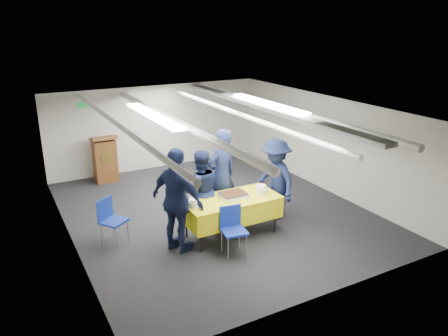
{
  "coord_description": "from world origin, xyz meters",
  "views": [
    {
      "loc": [
        -4.0,
        -7.76,
        4.0
      ],
      "look_at": [
        0.11,
        -0.2,
        1.05
      ],
      "focal_mm": 35.0,
      "sensor_mm": 36.0,
      "label": 1
    }
  ],
  "objects_px": {
    "sailor_b": "(200,191)",
    "chair_left": "(110,216)",
    "sheet_cake": "(233,195)",
    "chair_right": "(278,191)",
    "serving_table": "(231,208)",
    "sailor_d": "(275,179)",
    "podium": "(105,158)",
    "sailor_a": "(222,176)",
    "chair_near": "(232,225)",
    "sailor_c": "(178,201)"
  },
  "relations": [
    {
      "from": "serving_table",
      "to": "chair_left",
      "type": "relative_size",
      "value": 2.12
    },
    {
      "from": "chair_right",
      "to": "sailor_b",
      "type": "bearing_deg",
      "value": 175.59
    },
    {
      "from": "chair_left",
      "to": "serving_table",
      "type": "bearing_deg",
      "value": -21.0
    },
    {
      "from": "sheet_cake",
      "to": "sailor_b",
      "type": "relative_size",
      "value": 0.31
    },
    {
      "from": "sheet_cake",
      "to": "podium",
      "type": "distance_m",
      "value": 4.37
    },
    {
      "from": "serving_table",
      "to": "chair_left",
      "type": "distance_m",
      "value": 2.28
    },
    {
      "from": "sheet_cake",
      "to": "sailor_c",
      "type": "height_order",
      "value": "sailor_c"
    },
    {
      "from": "sheet_cake",
      "to": "sailor_d",
      "type": "xyz_separation_m",
      "value": [
        1.15,
        0.26,
        0.04
      ]
    },
    {
      "from": "chair_left",
      "to": "sailor_a",
      "type": "relative_size",
      "value": 0.44
    },
    {
      "from": "sheet_cake",
      "to": "chair_right",
      "type": "bearing_deg",
      "value": 14.7
    },
    {
      "from": "sailor_c",
      "to": "podium",
      "type": "bearing_deg",
      "value": -21.88
    },
    {
      "from": "chair_right",
      "to": "sailor_a",
      "type": "height_order",
      "value": "sailor_a"
    },
    {
      "from": "sheet_cake",
      "to": "chair_near",
      "type": "xyz_separation_m",
      "value": [
        -0.37,
        -0.61,
        -0.28
      ]
    },
    {
      "from": "chair_left",
      "to": "sailor_d",
      "type": "bearing_deg",
      "value": -9.03
    },
    {
      "from": "sheet_cake",
      "to": "chair_right",
      "type": "xyz_separation_m",
      "value": [
        1.29,
        0.34,
        -0.28
      ]
    },
    {
      "from": "podium",
      "to": "sailor_a",
      "type": "xyz_separation_m",
      "value": [
        1.54,
        -3.46,
        0.36
      ]
    },
    {
      "from": "sheet_cake",
      "to": "sailor_a",
      "type": "relative_size",
      "value": 0.26
    },
    {
      "from": "chair_right",
      "to": "sailor_b",
      "type": "xyz_separation_m",
      "value": [
        -1.76,
        0.14,
        0.29
      ]
    },
    {
      "from": "sailor_c",
      "to": "sailor_d",
      "type": "xyz_separation_m",
      "value": [
        2.32,
        0.33,
        -0.11
      ]
    },
    {
      "from": "serving_table",
      "to": "chair_right",
      "type": "bearing_deg",
      "value": 15.28
    },
    {
      "from": "chair_left",
      "to": "podium",
      "type": "bearing_deg",
      "value": 77.35
    },
    {
      "from": "sailor_a",
      "to": "sailor_b",
      "type": "height_order",
      "value": "sailor_a"
    },
    {
      "from": "serving_table",
      "to": "sailor_a",
      "type": "relative_size",
      "value": 0.94
    },
    {
      "from": "sheet_cake",
      "to": "serving_table",
      "type": "bearing_deg",
      "value": -153.09
    },
    {
      "from": "chair_near",
      "to": "chair_left",
      "type": "relative_size",
      "value": 1.0
    },
    {
      "from": "chair_left",
      "to": "sailor_c",
      "type": "relative_size",
      "value": 0.45
    },
    {
      "from": "serving_table",
      "to": "chair_near",
      "type": "relative_size",
      "value": 2.12
    },
    {
      "from": "chair_right",
      "to": "chair_left",
      "type": "xyz_separation_m",
      "value": [
        -3.47,
        0.45,
        0.0
      ]
    },
    {
      "from": "podium",
      "to": "chair_near",
      "type": "distance_m",
      "value": 4.85
    },
    {
      "from": "sailor_d",
      "to": "sheet_cake",
      "type": "bearing_deg",
      "value": -78.23
    },
    {
      "from": "podium",
      "to": "chair_left",
      "type": "height_order",
      "value": "podium"
    },
    {
      "from": "chair_near",
      "to": "sailor_b",
      "type": "distance_m",
      "value": 1.13
    },
    {
      "from": "sheet_cake",
      "to": "sailor_c",
      "type": "bearing_deg",
      "value": -176.25
    },
    {
      "from": "sheet_cake",
      "to": "sailor_b",
      "type": "bearing_deg",
      "value": 135.07
    },
    {
      "from": "serving_table",
      "to": "chair_near",
      "type": "xyz_separation_m",
      "value": [
        -0.31,
        -0.58,
        -0.03
      ]
    },
    {
      "from": "serving_table",
      "to": "sailor_c",
      "type": "xyz_separation_m",
      "value": [
        -1.12,
        -0.05,
        0.41
      ]
    },
    {
      "from": "sailor_b",
      "to": "sailor_d",
      "type": "relative_size",
      "value": 0.97
    },
    {
      "from": "serving_table",
      "to": "sailor_d",
      "type": "bearing_deg",
      "value": 13.35
    },
    {
      "from": "sailor_b",
      "to": "chair_left",
      "type": "bearing_deg",
      "value": -3.18
    },
    {
      "from": "chair_left",
      "to": "sailor_d",
      "type": "height_order",
      "value": "sailor_d"
    },
    {
      "from": "sailor_d",
      "to": "serving_table",
      "type": "bearing_deg",
      "value": -77.47
    },
    {
      "from": "podium",
      "to": "sailor_a",
      "type": "height_order",
      "value": "sailor_a"
    },
    {
      "from": "podium",
      "to": "chair_right",
      "type": "distance_m",
      "value": 4.66
    },
    {
      "from": "sailor_b",
      "to": "sailor_c",
      "type": "relative_size",
      "value": 0.86
    },
    {
      "from": "serving_table",
      "to": "sheet_cake",
      "type": "height_order",
      "value": "sheet_cake"
    },
    {
      "from": "podium",
      "to": "sailor_c",
      "type": "relative_size",
      "value": 0.65
    },
    {
      "from": "chair_near",
      "to": "sailor_b",
      "type": "height_order",
      "value": "sailor_b"
    },
    {
      "from": "podium",
      "to": "chair_right",
      "type": "relative_size",
      "value": 1.44
    },
    {
      "from": "serving_table",
      "to": "sheet_cake",
      "type": "relative_size",
      "value": 3.57
    },
    {
      "from": "chair_near",
      "to": "sailor_d",
      "type": "bearing_deg",
      "value": 29.82
    }
  ]
}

